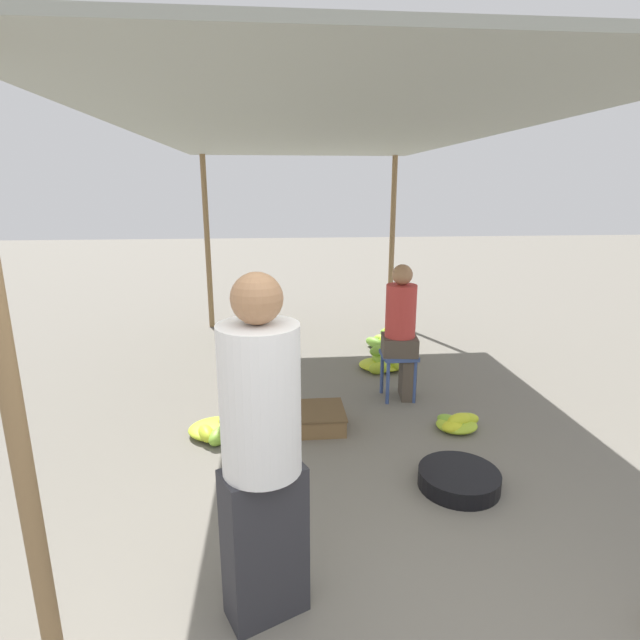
{
  "coord_description": "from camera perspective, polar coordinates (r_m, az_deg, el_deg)",
  "views": [
    {
      "loc": [
        -0.41,
        -1.5,
        2.09
      ],
      "look_at": [
        0.0,
        2.98,
        0.89
      ],
      "focal_mm": 28.0,
      "sensor_mm": 36.0,
      "label": 1
    }
  ],
  "objects": [
    {
      "name": "crate_near",
      "position": [
        4.56,
        -0.36,
        -11.16
      ],
      "size": [
        0.5,
        0.5,
        0.17
      ],
      "color": "brown",
      "rests_on": "ground"
    },
    {
      "name": "canopy_post_front_left",
      "position": [
        2.21,
        -31.61,
        -9.15
      ],
      "size": [
        0.08,
        0.08,
        2.55
      ],
      "primitive_type": "cylinder",
      "color": "olive",
      "rests_on": "ground"
    },
    {
      "name": "vendor_seated",
      "position": [
        5.01,
        9.36,
        -1.07
      ],
      "size": [
        0.38,
        0.38,
        1.38
      ],
      "color": "#4C4238",
      "rests_on": "ground"
    },
    {
      "name": "stool",
      "position": [
        5.11,
        8.97,
        -4.84
      ],
      "size": [
        0.34,
        0.34,
        0.48
      ],
      "color": "#384C84",
      "rests_on": "ground"
    },
    {
      "name": "canopy_post_back_right",
      "position": [
        7.82,
        8.24,
        8.78
      ],
      "size": [
        0.08,
        0.08,
        2.55
      ],
      "primitive_type": "cylinder",
      "color": "olive",
      "rests_on": "ground"
    },
    {
      "name": "banana_pile_right_1",
      "position": [
        5.97,
        7.05,
        -4.84
      ],
      "size": [
        0.54,
        0.52,
        0.29
      ],
      "color": "#ACC92D",
      "rests_on": "ground"
    },
    {
      "name": "basin_black",
      "position": [
        3.89,
        15.59,
        -17.1
      ],
      "size": [
        0.58,
        0.58,
        0.13
      ],
      "color": "black",
      "rests_on": "ground"
    },
    {
      "name": "canopy_tarp",
      "position": [
        4.73,
        -0.24,
        20.71
      ],
      "size": [
        3.19,
        6.16,
        0.04
      ],
      "primitive_type": "cube",
      "color": "#9EA399",
      "rests_on": "canopy_post_front_left"
    },
    {
      "name": "vendor_foreground",
      "position": [
        2.41,
        -6.67,
        -14.65
      ],
      "size": [
        0.49,
        0.49,
        1.75
      ],
      "color": "#2D2D33",
      "rests_on": "ground"
    },
    {
      "name": "banana_pile_right_2",
      "position": [
        4.68,
        15.38,
        -11.29
      ],
      "size": [
        0.42,
        0.35,
        0.16
      ],
      "color": "yellow",
      "rests_on": "ground"
    },
    {
      "name": "canopy_post_back_left",
      "position": [
        7.67,
        -12.74,
        8.45
      ],
      "size": [
        0.08,
        0.08,
        2.55
      ],
      "primitive_type": "cylinder",
      "color": "olive",
      "rests_on": "ground"
    },
    {
      "name": "banana_pile_left_0",
      "position": [
        4.52,
        -11.21,
        -12.06
      ],
      "size": [
        0.58,
        0.54,
        0.17
      ],
      "color": "#83B935",
      "rests_on": "ground"
    },
    {
      "name": "banana_pile_left_1",
      "position": [
        7.08,
        -9.38,
        -1.69
      ],
      "size": [
        0.43,
        0.46,
        0.25
      ],
      "color": "yellow",
      "rests_on": "ground"
    },
    {
      "name": "banana_pile_right_0",
      "position": [
        6.81,
        7.63,
        -2.33
      ],
      "size": [
        0.59,
        0.46,
        0.28
      ],
      "color": "#7FB735",
      "rests_on": "ground"
    }
  ]
}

